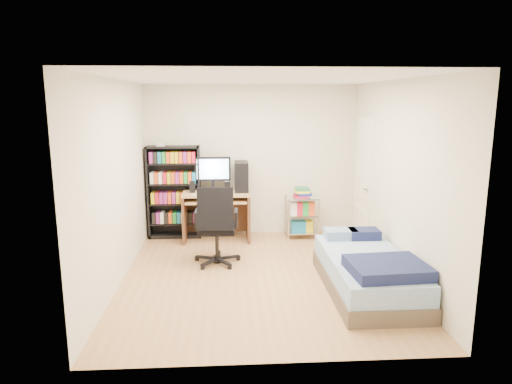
{
  "coord_description": "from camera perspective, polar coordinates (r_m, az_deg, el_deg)",
  "views": [
    {
      "loc": [
        -0.39,
        -5.57,
        2.25
      ],
      "look_at": [
        -0.02,
        0.4,
        1.04
      ],
      "focal_mm": 32.0,
      "sensor_mm": 36.0,
      "label": 1
    }
  ],
  "objects": [
    {
      "name": "office_chair",
      "position": [
        6.36,
        -4.94,
        -5.91
      ],
      "size": [
        0.69,
        0.69,
        1.12
      ],
      "rotation": [
        0.0,
        0.0,
        -0.04
      ],
      "color": "black",
      "rests_on": "room"
    },
    {
      "name": "media_shelf",
      "position": [
        7.61,
        -10.19,
        0.12
      ],
      "size": [
        0.85,
        0.28,
        1.58
      ],
      "color": "black",
      "rests_on": "room"
    },
    {
      "name": "room",
      "position": [
        5.67,
        0.48,
        1.29
      ],
      "size": [
        3.58,
        4.08,
        2.58
      ],
      "color": "#AB8055",
      "rests_on": "ground"
    },
    {
      "name": "door",
      "position": [
        7.34,
        13.28,
        1.33
      ],
      "size": [
        0.12,
        0.8,
        2.0
      ],
      "color": "white",
      "rests_on": "room"
    },
    {
      "name": "computer_desk",
      "position": [
        7.42,
        -4.15,
        -0.43
      ],
      "size": [
        1.07,
        0.62,
        1.35
      ],
      "color": "tan",
      "rests_on": "room"
    },
    {
      "name": "wire_cart",
      "position": [
        7.55,
        5.78,
        -1.63
      ],
      "size": [
        0.53,
        0.39,
        0.84
      ],
      "rotation": [
        0.0,
        0.0,
        0.03
      ],
      "color": "silver",
      "rests_on": "room"
    },
    {
      "name": "bed",
      "position": [
        5.68,
        13.82,
        -9.66
      ],
      "size": [
        0.95,
        1.9,
        0.54
      ],
      "color": "brown",
      "rests_on": "room"
    }
  ]
}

